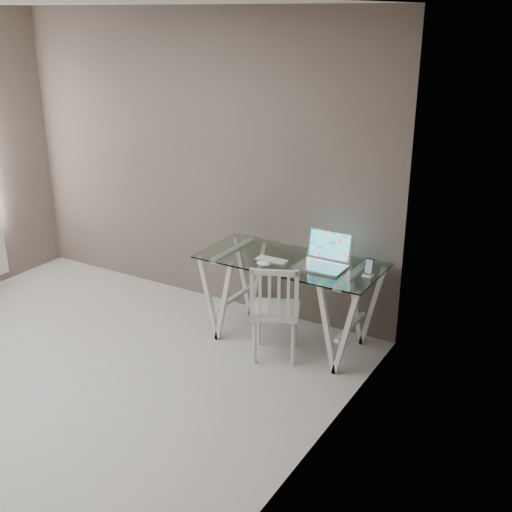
# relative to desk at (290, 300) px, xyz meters

# --- Properties ---
(desk) EXTENTS (1.50, 0.70, 0.75)m
(desk) POSITION_rel_desk_xyz_m (0.00, 0.00, 0.00)
(desk) COLOR silver
(desk) RESTS_ON ground
(chair) EXTENTS (0.50, 0.50, 0.83)m
(chair) POSITION_rel_desk_xyz_m (0.04, -0.33, 0.07)
(chair) COLOR silver
(chair) RESTS_ON ground
(laptop) EXTENTS (0.38, 0.32, 0.27)m
(laptop) POSITION_rel_desk_xyz_m (0.29, 0.04, 0.43)
(laptop) COLOR silver
(laptop) RESTS_ON desk
(keyboard) EXTENTS (0.27, 0.12, 0.01)m
(keyboard) POSITION_rel_desk_xyz_m (-0.13, -0.09, 0.37)
(keyboard) COLOR silver
(keyboard) RESTS_ON desk
(mouse) EXTENTS (0.12, 0.07, 0.04)m
(mouse) POSITION_rel_desk_xyz_m (-0.13, -0.22, 0.38)
(mouse) COLOR white
(mouse) RESTS_ON desk
(phone_dock) EXTENTS (0.08, 0.08, 0.14)m
(phone_dock) POSITION_rel_desk_xyz_m (0.67, -0.00, 0.40)
(phone_dock) COLOR white
(phone_dock) RESTS_ON desk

